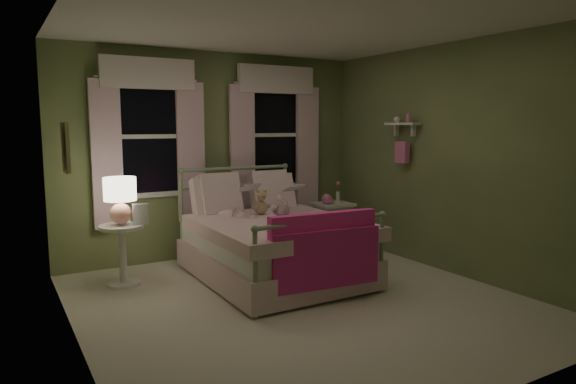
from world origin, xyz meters
TOP-DOWN VIEW (x-y plane):
  - room_shell at (0.00, 0.00)m, footprint 4.20×4.20m
  - bed at (0.14, 0.82)m, footprint 1.58×2.04m
  - pink_throw at (0.14, -0.20)m, footprint 1.10×0.23m
  - child_left at (-0.14, 1.25)m, footprint 0.32×0.25m
  - child_right at (0.42, 1.25)m, footprint 0.44×0.38m
  - book_left at (-0.14, 1.00)m, footprint 0.22×0.16m
  - book_right at (0.42, 1.00)m, footprint 0.21×0.13m
  - teddy_bear at (0.14, 1.09)m, footprint 0.22×0.17m
  - nightstand_left at (-1.36, 1.37)m, footprint 0.46×0.46m
  - table_lamp at (-1.36, 1.37)m, footprint 0.33×0.33m
  - book_nightstand at (-1.26, 1.29)m, footprint 0.23×0.26m
  - nightstand_right at (1.42, 1.49)m, footprint 0.50×0.40m
  - pink_toy at (1.32, 1.48)m, footprint 0.14×0.18m
  - bud_vase at (1.54, 1.54)m, footprint 0.06×0.06m
  - window_left at (-0.85, 2.03)m, footprint 1.34×0.13m
  - window_right at (0.85, 2.03)m, footprint 1.34×0.13m
  - wall_shelf at (1.90, 0.70)m, footprint 0.15×0.50m
  - framed_picture at (-1.95, 0.60)m, footprint 0.03×0.32m

SIDE VIEW (x-z plane):
  - bed at x=0.14m, z-range -0.21..0.98m
  - nightstand_left at x=-1.36m, z-range 0.09..0.74m
  - nightstand_right at x=1.42m, z-range 0.23..0.87m
  - pink_throw at x=0.14m, z-range 0.26..0.96m
  - book_nightstand at x=-1.26m, z-range 0.65..0.67m
  - pink_toy at x=1.32m, z-range 0.64..0.78m
  - bud_vase at x=1.54m, z-range 0.65..0.93m
  - teddy_bear at x=0.14m, z-range 0.64..0.94m
  - book_right at x=0.42m, z-range 0.79..1.05m
  - child_right at x=0.42m, z-range 0.57..1.33m
  - child_left at x=-0.14m, z-range 0.57..1.34m
  - table_lamp at x=-1.36m, z-range 0.71..1.20m
  - book_left at x=-0.14m, z-range 0.83..1.09m
  - room_shell at x=0.00m, z-range -0.80..3.40m
  - framed_picture at x=-1.95m, z-range 1.29..1.71m
  - wall_shelf at x=1.90m, z-range 1.22..1.82m
  - window_left at x=-0.85m, z-range 0.64..2.60m
  - window_right at x=0.85m, z-range 0.64..2.60m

